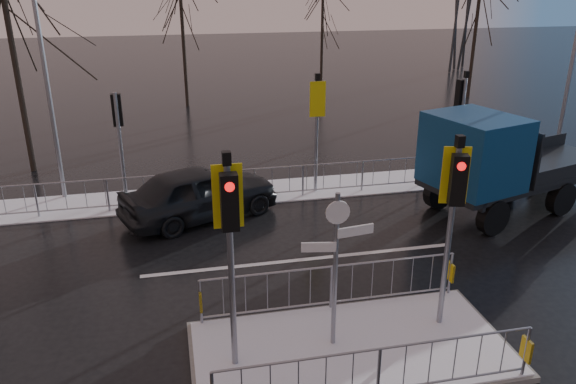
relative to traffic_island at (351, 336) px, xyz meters
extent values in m
plane|color=black|center=(0.01, -0.01, -0.39)|extent=(120.00, 120.00, 0.00)
cube|color=white|center=(0.01, 8.59, -0.37)|extent=(30.00, 2.00, 0.04)
cube|color=silver|center=(0.01, 3.79, -0.39)|extent=(8.00, 0.15, 0.01)
cube|color=slate|center=(0.01, -0.01, -0.33)|extent=(6.00, 3.00, 0.12)
cube|color=white|center=(0.01, -0.01, -0.26)|extent=(5.85, 2.85, 0.03)
cube|color=gold|center=(2.71, -1.39, 0.28)|extent=(0.05, 0.28, 0.42)
cube|color=gold|center=(-2.69, 1.37, 0.28)|extent=(0.05, 0.28, 0.42)
cube|color=gold|center=(2.71, 1.37, 0.28)|extent=(0.05, 0.28, 0.42)
cylinder|color=gray|center=(-2.19, -0.01, 1.63)|extent=(0.11, 0.11, 3.80)
cube|color=black|center=(-2.19, -0.19, 2.98)|extent=(0.28, 0.22, 0.95)
cylinder|color=red|center=(-2.19, -0.30, 3.28)|extent=(0.16, 0.04, 0.16)
cube|color=yellow|center=(-2.19, 0.06, 2.98)|extent=(0.50, 0.03, 1.10)
cube|color=black|center=(-2.19, -0.01, 3.65)|extent=(0.14, 0.14, 0.22)
cylinder|color=gray|center=(2.01, 0.39, 1.58)|extent=(0.11, 0.11, 3.70)
cube|color=black|center=(1.96, 0.22, 2.88)|extent=(0.33, 0.28, 0.95)
cylinder|color=red|center=(1.94, 0.11, 3.18)|extent=(0.16, 0.08, 0.16)
cube|color=yellow|center=(2.03, 0.46, 2.88)|extent=(0.49, 0.16, 1.10)
cube|color=black|center=(2.01, 0.39, 3.55)|extent=(0.14, 0.14, 0.22)
cylinder|color=gray|center=(-0.29, 0.19, 1.28)|extent=(0.09, 0.09, 3.10)
cube|color=silver|center=(0.06, 0.19, 2.08)|extent=(0.70, 0.14, 0.18)
cube|color=silver|center=(-0.61, 0.19, 1.83)|extent=(0.62, 0.15, 0.18)
cylinder|color=silver|center=(-0.29, 0.16, 2.48)|extent=(0.44, 0.03, 0.44)
cylinder|color=gray|center=(-4.49, 8.29, 1.40)|extent=(0.11, 0.11, 3.50)
cube|color=black|center=(-4.49, 8.47, 2.60)|extent=(0.28, 0.22, 0.95)
cylinder|color=red|center=(-4.49, 8.58, 2.90)|extent=(0.16, 0.04, 0.16)
cylinder|color=gray|center=(1.51, 8.29, 1.45)|extent=(0.11, 0.11, 3.60)
cube|color=black|center=(1.51, 8.47, 2.70)|extent=(0.28, 0.22, 0.95)
cylinder|color=red|center=(1.51, 8.58, 3.00)|extent=(0.16, 0.04, 0.16)
cube|color=yellow|center=(1.51, 8.22, 2.70)|extent=(0.50, 0.03, 1.10)
cube|color=black|center=(1.51, 8.29, 3.37)|extent=(0.14, 0.14, 0.22)
cylinder|color=gray|center=(6.51, 8.29, 1.40)|extent=(0.11, 0.11, 3.50)
cube|color=black|center=(6.46, 8.46, 2.60)|extent=(0.33, 0.28, 0.95)
cylinder|color=red|center=(6.44, 8.57, 2.90)|extent=(0.16, 0.08, 0.16)
cube|color=black|center=(6.51, 8.29, 3.27)|extent=(0.14, 0.14, 0.22)
imported|color=black|center=(-2.31, 6.99, 0.39)|extent=(4.97, 3.46, 1.57)
cylinder|color=black|center=(5.43, 4.15, 0.11)|extent=(1.05, 0.58, 1.01)
cylinder|color=black|center=(4.83, 6.19, 0.11)|extent=(1.05, 0.58, 1.01)
cylinder|color=black|center=(8.14, 4.96, 0.11)|extent=(1.05, 0.58, 1.01)
cylinder|color=black|center=(7.54, 6.99, 0.11)|extent=(1.05, 0.58, 1.01)
cylinder|color=black|center=(9.47, 7.56, 0.11)|extent=(1.05, 0.58, 1.01)
cube|color=black|center=(7.45, 5.86, 0.60)|extent=(7.05, 4.12, 0.16)
cube|color=navy|center=(5.23, 5.20, 1.69)|extent=(2.62, 2.90, 2.02)
cube|color=black|center=(6.17, 5.48, 2.09)|extent=(0.61, 1.95, 1.11)
cube|color=#2D3033|center=(4.65, 5.03, 0.57)|extent=(0.78, 2.26, 0.35)
cube|color=black|center=(8.52, 6.17, 0.74)|extent=(4.95, 3.58, 0.12)
cube|color=black|center=(6.44, 5.56, 1.55)|extent=(0.77, 2.34, 1.51)
cylinder|color=black|center=(-7.99, 12.49, 3.29)|extent=(0.20, 0.20, 7.36)
cylinder|color=black|center=(-1.99, 21.99, 3.06)|extent=(0.19, 0.19, 6.90)
cylinder|color=black|center=(6.01, 23.99, 2.60)|extent=(0.16, 0.16, 5.98)
cylinder|color=black|center=(14.01, 20.99, 3.29)|extent=(0.20, 0.20, 7.36)
cylinder|color=gray|center=(10.51, 8.49, 3.61)|extent=(0.14, 0.14, 8.00)
cylinder|color=gray|center=(-6.49, 9.49, 3.71)|extent=(0.14, 0.14, 8.20)
camera|label=1|loc=(-3.01, -8.35, 6.35)|focal=35.00mm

